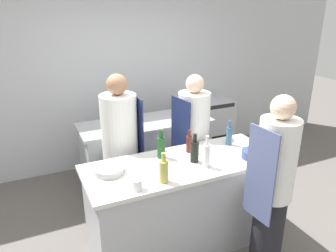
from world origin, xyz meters
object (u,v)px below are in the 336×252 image
oven_range (206,127)px  bottle_cooking_oil (164,170)px  bowl_mixing_large (252,154)px  chef_at_prep_near (272,189)px  bowl_prep_small (109,170)px  cup (137,184)px  bottle_water (189,143)px  bottle_sauce (207,155)px  bottle_vinegar (195,151)px  bottle_olive_oil (161,147)px  chef_at_stove (121,151)px  chef_at_pass_far (193,144)px  bottle_wine (229,135)px

oven_range → bottle_cooking_oil: size_ratio=3.46×
bottle_cooking_oil → bowl_mixing_large: bottle_cooking_oil is taller
chef_at_prep_near → bowl_mixing_large: chef_at_prep_near is taller
bowl_prep_small → cup: (0.13, -0.36, 0.02)m
bottle_water → bowl_mixing_large: bearing=-37.9°
bowl_mixing_large → bowl_prep_small: (-1.35, 0.30, -0.01)m
bottle_cooking_oil → bottle_sauce: (0.47, 0.08, 0.02)m
chef_at_prep_near → bottle_cooking_oil: size_ratio=6.29×
bottle_vinegar → bottle_water: (0.06, 0.21, -0.02)m
chef_at_prep_near → bottle_olive_oil: 1.09m
chef_at_stove → bottle_sauce: chef_at_stove is taller
bottle_vinegar → bottle_sauce: size_ratio=0.92×
bottle_cooking_oil → bottle_water: size_ratio=1.12×
bottle_cooking_oil → bottle_sauce: size_ratio=0.87×
bottle_olive_oil → chef_at_stove: bearing=119.5°
oven_range → bottle_water: 2.05m
bottle_olive_oil → cup: bearing=-132.5°
chef_at_prep_near → cup: bearing=66.5°
bottle_water → cup: size_ratio=2.58×
bottle_water → bowl_prep_small: 0.86m
chef_at_prep_near → bottle_sauce: bearing=34.4°
bottle_sauce → bowl_mixing_large: (0.50, -0.03, -0.08)m
bowl_mixing_large → cup: (-1.21, -0.07, 0.00)m
bowl_prep_small → cup: cup is taller
bottle_sauce → cup: (-0.71, -0.10, -0.08)m
oven_range → chef_at_pass_far: 1.53m
bowl_prep_small → oven_range: bearing=39.4°
chef_at_prep_near → bottle_water: chef_at_prep_near is taller
bowl_mixing_large → bowl_prep_small: 1.38m
bottle_vinegar → bottle_cooking_oil: size_ratio=1.06×
bottle_wine → bottle_sauce: size_ratio=0.87×
bottle_cooking_oil → bottle_water: bottle_cooking_oil is taller
bottle_olive_oil → cup: size_ratio=3.14×
bottle_olive_oil → bottle_sauce: (0.30, -0.35, 0.01)m
chef_at_prep_near → bottle_water: (-0.37, 0.82, 0.17)m
chef_at_stove → bottle_water: size_ratio=7.07×
oven_range → bottle_olive_oil: (-1.48, -1.58, 0.58)m
oven_range → chef_at_prep_near: chef_at_prep_near is taller
bottle_wine → bowl_prep_small: (-1.33, -0.07, -0.08)m
chef_at_prep_near → cup: chef_at_prep_near is taller
chef_at_prep_near → bottle_sauce: size_ratio=5.45×
oven_range → bottle_cooking_oil: 2.66m
bottle_cooking_oil → bowl_prep_small: 0.52m
bottle_olive_oil → bottle_cooking_oil: 0.46m
bottle_olive_oil → bottle_cooking_oil: bearing=-111.1°
oven_range → chef_at_pass_far: size_ratio=0.57×
cup → oven_range: bearing=47.0°
chef_at_prep_near → bottle_vinegar: (-0.43, 0.61, 0.19)m
bottle_vinegar → oven_range: bearing=55.5°
bottle_olive_oil → bottle_wine: size_ratio=1.08×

